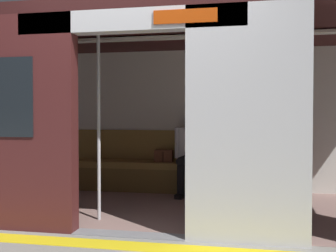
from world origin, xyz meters
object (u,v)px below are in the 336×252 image
grab_pole_door (99,123)px  grab_pole_far (188,124)px  handbag (164,156)px  book (223,162)px  bench_seat (172,169)px  train_car (151,86)px  person_seated (193,147)px

grab_pole_door → grab_pole_far: same height
handbag → book: bearing=-179.4°
bench_seat → book: size_ratio=14.46×
train_car → handbag: size_ratio=24.62×
bench_seat → grab_pole_door: bearing=74.2°
book → grab_pole_door: bearing=88.4°
bench_seat → train_car: bearing=85.4°
bench_seat → handbag: handbag is taller
train_car → handbag: train_car is taller
person_seated → grab_pole_door: grab_pole_door is taller
train_car → handbag: 1.40m
bench_seat → grab_pole_far: size_ratio=1.55×
train_car → book: size_ratio=29.09×
handbag → grab_pole_far: (-0.61, 1.71, 0.51)m
grab_pole_door → grab_pole_far: size_ratio=1.00×
grab_pole_door → train_car: bearing=-119.3°
train_car → grab_pole_far: size_ratio=3.12×
handbag → book: 0.86m
bench_seat → grab_pole_door: 1.88m
grab_pole_far → handbag: bearing=-70.4°
person_seated → grab_pole_door: size_ratio=0.56×
bench_seat → person_seated: size_ratio=2.75×
grab_pole_far → person_seated: bearing=-84.0°
train_car → grab_pole_far: (-0.55, 0.68, -0.43)m
grab_pole_door → book: bearing=-124.5°
bench_seat → grab_pole_door: (0.47, 1.68, 0.70)m
bench_seat → book: (-0.72, -0.07, 0.11)m
bench_seat → grab_pole_far: (-0.47, 1.65, 0.70)m
person_seated → book: person_seated is taller
bench_seat → person_seated: (-0.31, 0.05, 0.32)m
book → grab_pole_far: (0.25, 1.71, 0.58)m
book → grab_pole_far: size_ratio=0.11×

